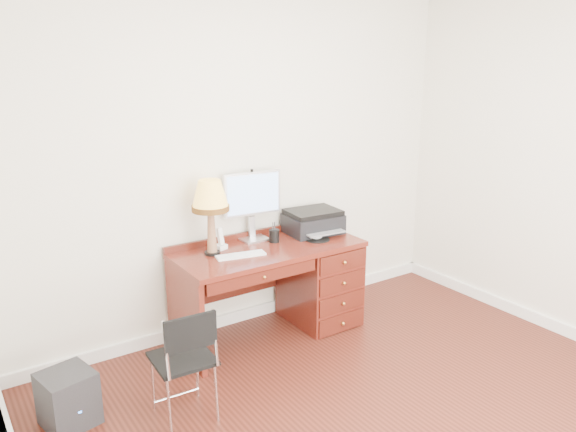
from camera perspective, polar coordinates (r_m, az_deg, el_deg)
ground at (r=3.78m, az=10.14°, el=-19.88°), size 4.00×4.00×0.00m
room_shell at (r=4.14m, az=3.94°, el=-15.29°), size 4.00×4.00×4.00m
desk at (r=4.71m, az=1.38°, el=-6.33°), size 1.50×0.67×0.75m
monitor at (r=4.52m, az=-3.65°, el=1.90°), size 0.49×0.17×0.56m
keyboard at (r=4.23m, az=-4.82°, el=-4.00°), size 0.39×0.18×0.01m
mouse_pad at (r=4.60m, az=2.98°, el=-2.27°), size 0.21×0.21×0.04m
printer at (r=4.76m, az=2.54°, el=-0.55°), size 0.47×0.38×0.20m
leg_lamp at (r=4.18m, az=-7.90°, el=1.60°), size 0.28×0.28×0.57m
phone at (r=4.39m, az=-6.88°, el=-2.72°), size 0.10×0.10×0.17m
pen_cup at (r=4.52m, az=-1.42°, el=-2.02°), size 0.08×0.08×0.10m
chair at (r=3.55m, az=-10.35°, el=-13.63°), size 0.37×0.37×0.76m
equipment_box at (r=3.86m, az=-21.45°, el=-16.87°), size 0.35×0.35×0.34m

